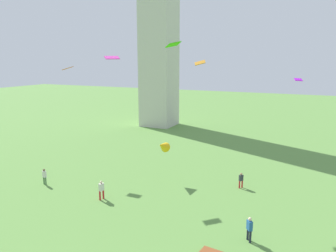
{
  "coord_description": "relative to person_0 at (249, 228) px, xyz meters",
  "views": [
    {
      "loc": [
        13.45,
        -9.27,
        12.61
      ],
      "look_at": [
        2.0,
        15.58,
        6.95
      ],
      "focal_mm": 34.02,
      "sensor_mm": 36.0,
      "label": 1
    }
  ],
  "objects": [
    {
      "name": "person_1",
      "position": [
        -2.6,
        9.43,
        -0.14
      ],
      "size": [
        0.44,
        0.47,
        1.58
      ],
      "rotation": [
        0.0,
        0.0,
        0.92
      ],
      "color": "red",
      "rests_on": "ground_plane"
    },
    {
      "name": "person_2",
      "position": [
        -21.2,
        1.84,
        -0.08
      ],
      "size": [
        0.51,
        0.37,
        1.69
      ],
      "rotation": [
        0.0,
        0.0,
        2.86
      ],
      "color": "#51754C",
      "rests_on": "ground_plane"
    },
    {
      "name": "person_0",
      "position": [
        0.0,
        0.0,
        0.0
      ],
      "size": [
        0.5,
        0.55,
        1.83
      ],
      "rotation": [
        0.0,
        0.0,
        5.33
      ],
      "color": "#1E2333",
      "rests_on": "ground_plane"
    },
    {
      "name": "kite_flying_4",
      "position": [
        -10.6,
        7.95,
        2.77
      ],
      "size": [
        1.12,
        1.82,
        1.57
      ],
      "rotation": [
        0.0,
        0.0,
        6.25
      ],
      "color": "#EEB311"
    },
    {
      "name": "kite_flying_2",
      "position": [
        -6.27,
        6.79,
        11.36
      ],
      "size": [
        1.15,
        0.89,
        0.53
      ],
      "rotation": [
        0.0,
        0.0,
        3.48
      ],
      "color": "#BF7916"
    },
    {
      "name": "kite_flying_0",
      "position": [
        -22.98,
        8.23,
        10.67
      ],
      "size": [
        1.24,
        0.93,
        0.46
      ],
      "rotation": [
        0.0,
        0.0,
        3.27
      ],
      "color": "orange"
    },
    {
      "name": "kite_flying_5",
      "position": [
        1.56,
        18.63,
        9.41
      ],
      "size": [
        1.05,
        1.32,
        0.3
      ],
      "rotation": [
        0.0,
        0.0,
        1.8
      ],
      "color": "#9F0DD1"
    },
    {
      "name": "kite_flying_3",
      "position": [
        -6.75,
        1.91,
        12.76
      ],
      "size": [
        1.15,
        1.32,
        0.52
      ],
      "rotation": [
        0.0,
        0.0,
        4.17
      ],
      "color": "#3BCD07"
    },
    {
      "name": "person_3",
      "position": [
        -13.68,
        1.33,
        -0.01
      ],
      "size": [
        0.37,
        0.55,
        1.81
      ],
      "rotation": [
        0.0,
        0.0,
        1.34
      ],
      "color": "red",
      "rests_on": "ground_plane"
    },
    {
      "name": "kite_flying_1",
      "position": [
        -15.94,
        7.05,
        11.84
      ],
      "size": [
        1.71,
        1.72,
        0.37
      ],
      "rotation": [
        0.0,
        0.0,
        0.81
      ],
      "color": "#DD35AB"
    }
  ]
}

